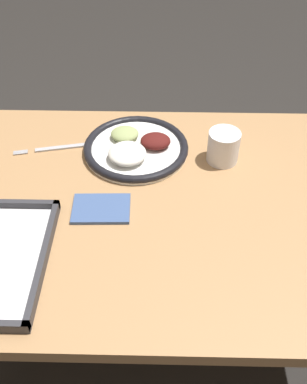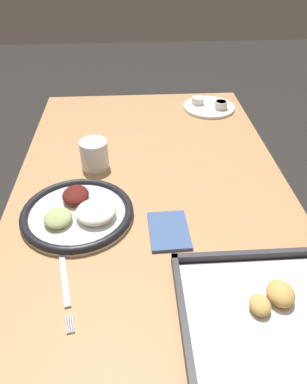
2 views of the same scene
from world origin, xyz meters
The scene contains 8 objects.
ground_plane centered at (0.00, 0.00, 0.00)m, with size 8.00×8.00×0.00m, color #282623.
dining_table centered at (0.00, 0.00, 0.60)m, with size 1.29×0.71×0.71m.
dinner_plate centered at (0.06, -0.18, 0.73)m, with size 0.26×0.26×0.04m.
fork centered at (0.25, -0.19, 0.72)m, with size 0.22×0.06×0.00m.
saucer_plate centered at (-0.50, 0.23, 0.72)m, with size 0.18×0.18×0.04m.
baking_tray centered at (0.40, 0.18, 0.72)m, with size 0.39×0.30×0.04m.
drinking_cup centered at (-0.15, -0.15, 0.75)m, with size 0.08×0.08×0.08m.
napkin centered at (0.13, 0.03, 0.72)m, with size 0.13×0.09×0.01m.
Camera 2 is at (0.73, -0.05, 1.28)m, focal length 35.00 mm.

